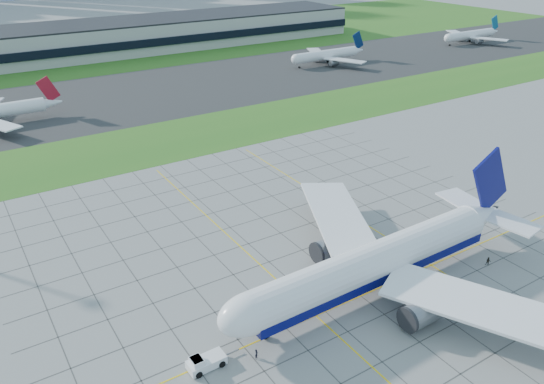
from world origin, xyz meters
The scene contains 12 objects.
ground centered at (0.00, 0.00, 0.00)m, with size 1400.00×1400.00×0.00m, color gray.
grass_median centered at (0.00, 90.00, 0.02)m, with size 700.00×35.00×0.04m, color #2B651C.
asphalt_taxiway centered at (0.00, 145.00, 0.03)m, with size 700.00×75.00×0.04m, color #383838.
grass_far centered at (0.00, 255.00, 0.02)m, with size 700.00×145.00×0.04m, color #2B651C.
apron_markings centered at (0.43, 11.09, 0.02)m, with size 120.00×130.00×0.03m.
terminal centered at (40.00, 229.87, 7.89)m, with size 260.00×43.00×15.80m.
airliner centered at (3.23, -1.74, 5.80)m, with size 67.35×68.26×21.20m.
pushback_tug centered at (-31.05, -2.60, 1.04)m, with size 8.44×3.04×2.34m.
crew_near centered at (-23.61, -5.16, 0.87)m, with size 0.63×0.42×1.74m, color black.
crew_far centered at (27.22, -7.93, 0.90)m, with size 0.88×0.68×1.80m, color #2A261C.
distant_jet_2 centered at (107.89, 146.55, 4.49)m, with size 41.31×42.66×14.08m.
distant_jet_3 centered at (212.07, 145.34, 4.49)m, with size 43.23×42.66×14.08m.
Camera 1 is at (-54.50, -57.84, 58.40)m, focal length 35.00 mm.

